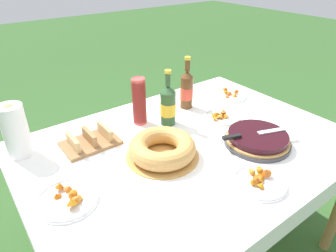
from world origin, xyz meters
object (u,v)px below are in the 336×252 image
(cup_stack, at_px, (139,101))
(snack_plate_right, at_px, (260,181))
(snack_plate_left, at_px, (68,199))
(serving_knife, at_px, (253,134))
(bundt_cake, at_px, (162,148))
(paper_towel_roll, at_px, (15,131))
(berry_tart, at_px, (257,139))
(cider_bottle_green, at_px, (168,105))
(snack_plate_near, at_px, (229,95))
(cider_bottle_amber, at_px, (187,89))
(bread_board, at_px, (90,141))
(snack_plate_far, at_px, (221,117))

(cup_stack, bearing_deg, snack_plate_right, -80.65)
(cup_stack, bearing_deg, snack_plate_left, -146.85)
(serving_knife, xyz_separation_m, snack_plate_left, (-0.84, 0.16, -0.05))
(bundt_cake, bearing_deg, serving_knife, -24.03)
(snack_plate_right, bearing_deg, paper_towel_roll, 132.20)
(berry_tart, bearing_deg, serving_knife, 160.39)
(cider_bottle_green, bearing_deg, serving_knife, -64.39)
(cup_stack, xyz_separation_m, snack_plate_near, (0.64, -0.05, -0.12))
(serving_knife, height_order, cider_bottle_amber, cider_bottle_amber)
(cider_bottle_green, bearing_deg, snack_plate_left, -158.80)
(paper_towel_roll, bearing_deg, snack_plate_left, -81.88)
(cider_bottle_amber, bearing_deg, cup_stack, 179.81)
(bundt_cake, xyz_separation_m, bread_board, (-0.22, 0.29, -0.02))
(serving_knife, xyz_separation_m, cup_stack, (-0.31, 0.50, 0.06))
(paper_towel_roll, height_order, bread_board, paper_towel_roll)
(snack_plate_right, height_order, paper_towel_roll, paper_towel_roll)
(berry_tart, xyz_separation_m, paper_towel_roll, (-0.93, 0.58, 0.09))
(serving_knife, xyz_separation_m, snack_plate_right, (-0.19, -0.20, -0.05))
(bundt_cake, distance_m, paper_towel_roll, 0.65)
(snack_plate_left, bearing_deg, paper_towel_roll, 98.12)
(berry_tart, distance_m, snack_plate_far, 0.29)
(serving_knife, distance_m, bundt_cake, 0.43)
(bread_board, bearing_deg, snack_plate_near, -0.60)
(serving_knife, relative_size, cider_bottle_amber, 1.18)
(paper_towel_roll, bearing_deg, snack_plate_near, -5.69)
(snack_plate_left, bearing_deg, cider_bottle_amber, 22.08)
(berry_tart, xyz_separation_m, serving_knife, (-0.03, 0.01, 0.04))
(bundt_cake, height_order, cup_stack, cup_stack)
(cider_bottle_green, height_order, snack_plate_left, cider_bottle_green)
(cider_bottle_amber, height_order, snack_plate_left, cider_bottle_amber)
(serving_knife, height_order, snack_plate_right, serving_knife)
(snack_plate_far, bearing_deg, snack_plate_left, -172.71)
(serving_knife, relative_size, bundt_cake, 1.10)
(berry_tart, bearing_deg, snack_plate_far, 81.13)
(cup_stack, bearing_deg, bread_board, -172.60)
(snack_plate_left, bearing_deg, bundt_cake, 2.66)
(snack_plate_right, xyz_separation_m, snack_plate_far, (0.27, 0.48, -0.00))
(paper_towel_roll, bearing_deg, cider_bottle_amber, -4.65)
(berry_tart, relative_size, paper_towel_roll, 1.27)
(snack_plate_left, bearing_deg, cup_stack, 33.15)
(snack_plate_right, relative_size, bread_board, 0.82)
(cup_stack, height_order, cider_bottle_amber, cider_bottle_amber)
(cider_bottle_green, height_order, bread_board, cider_bottle_green)
(snack_plate_left, xyz_separation_m, snack_plate_right, (0.65, -0.36, 0.00))
(berry_tart, bearing_deg, snack_plate_right, -138.96)
(snack_plate_near, relative_size, snack_plate_far, 1.10)
(cider_bottle_green, distance_m, snack_plate_left, 0.70)
(serving_knife, height_order, paper_towel_roll, paper_towel_roll)
(cup_stack, xyz_separation_m, cider_bottle_green, (0.12, -0.10, -0.02))
(cider_bottle_green, height_order, snack_plate_near, cider_bottle_green)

